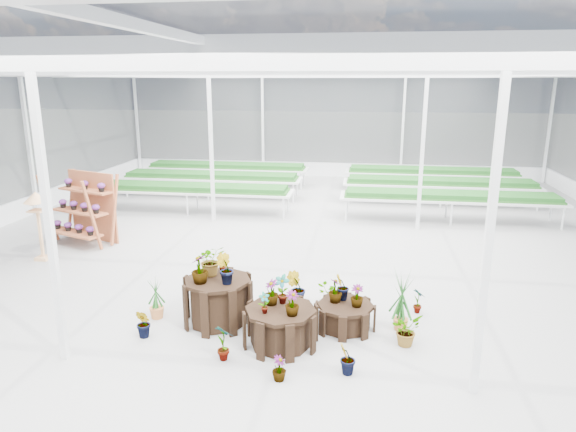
# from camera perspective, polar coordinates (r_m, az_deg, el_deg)

# --- Properties ---
(ground_plane) EXTENTS (24.00, 24.00, 0.00)m
(ground_plane) POSITION_cam_1_polar(r_m,az_deg,el_deg) (11.33, 0.73, -6.47)
(ground_plane) COLOR gray
(ground_plane) RESTS_ON ground
(greenhouse_shell) EXTENTS (18.00, 24.00, 4.50)m
(greenhouse_shell) POSITION_cam_1_polar(r_m,az_deg,el_deg) (10.72, 0.77, 4.80)
(greenhouse_shell) COLOR white
(greenhouse_shell) RESTS_ON ground
(steel_frame) EXTENTS (18.00, 24.00, 4.50)m
(steel_frame) POSITION_cam_1_polar(r_m,az_deg,el_deg) (10.72, 0.77, 4.80)
(steel_frame) COLOR silver
(steel_frame) RESTS_ON ground
(nursery_benches) EXTENTS (16.00, 7.00, 0.84)m
(nursery_benches) POSITION_cam_1_polar(r_m,az_deg,el_deg) (18.10, 3.79, 3.04)
(nursery_benches) COLOR silver
(nursery_benches) RESTS_ON ground
(plinth_tall) EXTENTS (1.30, 1.30, 0.81)m
(plinth_tall) POSITION_cam_1_polar(r_m,az_deg,el_deg) (9.12, -7.76, -9.33)
(plinth_tall) COLOR black
(plinth_tall) RESTS_ON ground
(plinth_mid) EXTENTS (1.54, 1.54, 0.62)m
(plinth_mid) POSITION_cam_1_polar(r_m,az_deg,el_deg) (8.39, -0.80, -12.17)
(plinth_mid) COLOR black
(plinth_mid) RESTS_ON ground
(plinth_low) EXTENTS (1.03, 1.03, 0.45)m
(plinth_low) POSITION_cam_1_polar(r_m,az_deg,el_deg) (8.97, 6.37, -11.00)
(plinth_low) COLOR black
(plinth_low) RESTS_ON ground
(shelf_rack) EXTENTS (1.94, 1.46, 1.83)m
(shelf_rack) POSITION_cam_1_polar(r_m,az_deg,el_deg) (14.19, -22.01, 0.71)
(shelf_rack) COLOR #A05330
(shelf_rack) RESTS_ON ground
(bird_table) EXTENTS (0.43, 0.43, 1.65)m
(bird_table) POSITION_cam_1_polar(r_m,az_deg,el_deg) (13.30, -25.90, -1.02)
(bird_table) COLOR tan
(bird_table) RESTS_ON ground
(nursery_plants) EXTENTS (4.98, 2.92, 1.36)m
(nursery_plants) POSITION_cam_1_polar(r_m,az_deg,el_deg) (8.89, -0.67, -8.95)
(nursery_plants) COLOR #194D19
(nursery_plants) RESTS_ON ground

